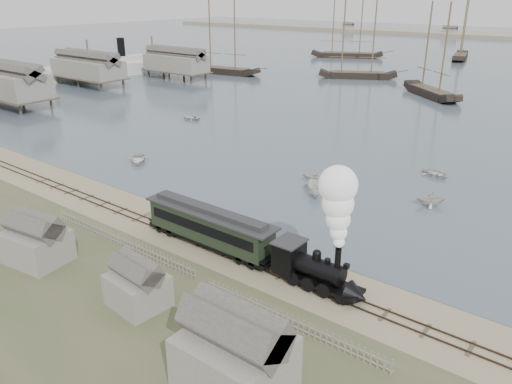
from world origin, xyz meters
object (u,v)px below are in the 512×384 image
Objects in this scene: locomotive at (330,240)px; steamship at (122,56)px; beached_dinghy at (228,238)px; passenger_coach at (210,225)px.

locomotive is 0.22× the size of steamship.
beached_dinghy is 107.37m from steamship.
beached_dinghy is (-11.54, 1.75, -4.15)m from locomotive.
steamship reaches higher than locomotive.
steamship is (-89.63, 58.94, 4.58)m from beached_dinghy.
locomotive is at bearing -105.74° from steamship.
locomotive is 0.71× the size of passenger_coach.
steamship is at bearing 145.69° from passenger_coach.
passenger_coach is 2.54m from beached_dinghy.
locomotive is 12.39m from beached_dinghy.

